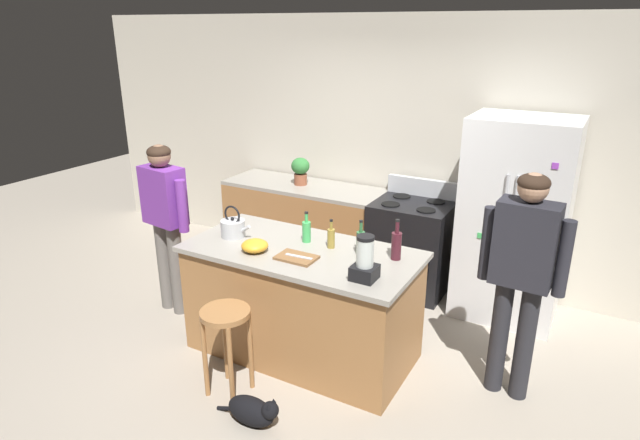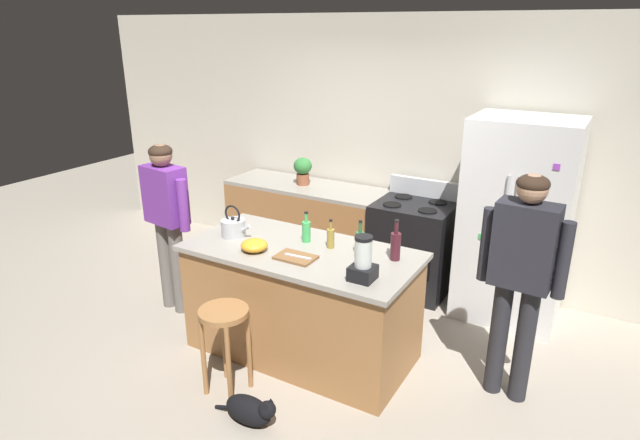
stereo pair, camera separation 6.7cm
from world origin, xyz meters
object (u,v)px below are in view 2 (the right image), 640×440
(potted_plant, at_px, (303,169))
(bottle_olive_oil, at_px, (360,242))
(bottle_soda, at_px, (306,231))
(refrigerator, at_px, (516,222))
(stove_range, at_px, (413,246))
(mixing_bowl, at_px, (254,245))
(bottle_wine, at_px, (396,245))
(person_by_sink_right, at_px, (521,268))
(bar_stool, at_px, (225,329))
(bottle_vinegar, at_px, (331,238))
(blender_appliance, at_px, (363,262))
(kitchen_island, at_px, (302,302))
(tea_kettle, at_px, (233,227))
(cutting_board, at_px, (296,257))
(person_by_island_left, at_px, (167,213))
(cat, at_px, (250,410))
(chef_knife, at_px, (298,256))

(potted_plant, bearing_deg, bottle_olive_oil, -45.49)
(bottle_soda, bearing_deg, refrigerator, 44.19)
(potted_plant, xyz_separation_m, bottle_soda, (0.89, -1.39, -0.08))
(stove_range, xyz_separation_m, mixing_bowl, (-0.67, -1.73, 0.50))
(stove_range, xyz_separation_m, bottle_wine, (0.34, -1.33, 0.57))
(person_by_sink_right, xyz_separation_m, bar_stool, (-1.80, -1.00, -0.50))
(bar_stool, bearing_deg, bottle_vinegar, 65.55)
(blender_appliance, bearing_deg, stove_range, 98.87)
(kitchen_island, distance_m, bottle_olive_oil, 0.73)
(bar_stool, height_order, bottle_vinegar, bottle_vinegar)
(mixing_bowl, bearing_deg, bottle_wine, 21.45)
(bottle_vinegar, bearing_deg, tea_kettle, -167.43)
(kitchen_island, relative_size, cutting_board, 6.16)
(stove_range, distance_m, mixing_bowl, 1.92)
(person_by_island_left, xyz_separation_m, tea_kettle, (0.81, -0.05, 0.03))
(person_by_island_left, bearing_deg, bottle_olive_oil, 3.96)
(kitchen_island, bearing_deg, mixing_bowl, -145.12)
(potted_plant, relative_size, cutting_board, 1.00)
(cat, xyz_separation_m, bottle_wine, (0.56, 1.11, 0.94))
(stove_range, distance_m, person_by_sink_right, 1.82)
(refrigerator, relative_size, bar_stool, 2.72)
(bar_stool, distance_m, chef_knife, 0.75)
(bottle_olive_oil, xyz_separation_m, mixing_bowl, (-0.74, -0.35, -0.05))
(bar_stool, bearing_deg, bottle_soda, 79.67)
(bar_stool, bearing_deg, person_by_sink_right, 29.14)
(stove_range, relative_size, bottle_vinegar, 4.70)
(chef_knife, bearing_deg, potted_plant, 117.00)
(refrigerator, distance_m, bottle_soda, 1.92)
(refrigerator, bearing_deg, cat, -115.97)
(bottle_wine, bearing_deg, stove_range, 104.25)
(cat, distance_m, blender_appliance, 1.27)
(bottle_olive_oil, height_order, mixing_bowl, bottle_olive_oil)
(tea_kettle, xyz_separation_m, chef_knife, (0.72, -0.13, -0.06))
(stove_range, relative_size, bottle_olive_oil, 4.02)
(potted_plant, bearing_deg, blender_appliance, -48.28)
(cat, distance_m, bottle_vinegar, 1.40)
(bottle_vinegar, bearing_deg, bottle_wine, 4.60)
(bottle_wine, bearing_deg, cutting_board, -151.18)
(bottle_soda, relative_size, bottle_olive_oil, 0.93)
(refrigerator, height_order, chef_knife, refrigerator)
(cat, bearing_deg, chef_knife, 95.69)
(blender_appliance, distance_m, bottle_vinegar, 0.60)
(kitchen_island, distance_m, bottle_vinegar, 0.60)
(chef_knife, bearing_deg, bar_stool, -121.47)
(kitchen_island, height_order, blender_appliance, blender_appliance)
(person_by_island_left, distance_m, cutting_board, 1.52)
(bottle_soda, distance_m, tea_kettle, 0.62)
(refrigerator, xyz_separation_m, stove_range, (-0.96, 0.02, -0.45))
(refrigerator, xyz_separation_m, person_by_sink_right, (0.26, -1.21, 0.10))
(mixing_bowl, height_order, chef_knife, mixing_bowl)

